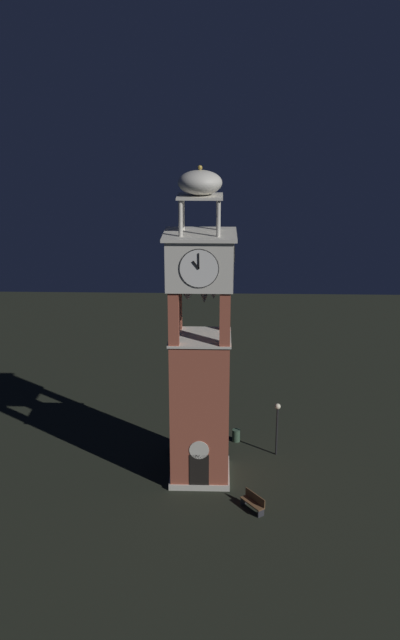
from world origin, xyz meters
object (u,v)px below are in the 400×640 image
park_bench (253,502)px  lamp_post (277,419)px  clock_tower (200,360)px  trash_bin (236,435)px

park_bench → lamp_post: size_ratio=0.45×
lamp_post → park_bench: bearing=-105.6°
clock_tower → park_bench: 8.16m
lamp_post → trash_bin: bearing=145.5°
trash_bin → park_bench: bearing=-84.5°
clock_tower → trash_bin: (2.21, 4.30, -6.85)m
lamp_post → clock_tower: bearing=-150.7°
trash_bin → lamp_post: bearing=-34.5°
park_bench → trash_bin: park_bench is taller
park_bench → trash_bin: size_ratio=1.93×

